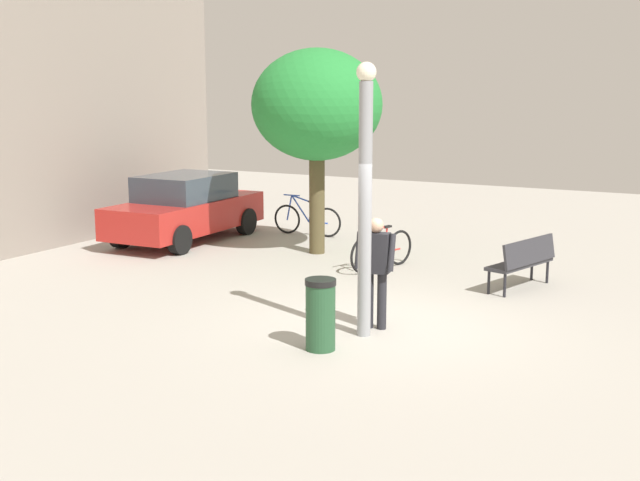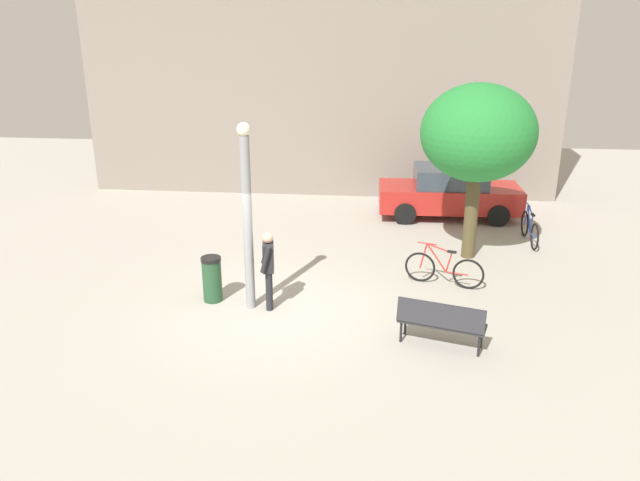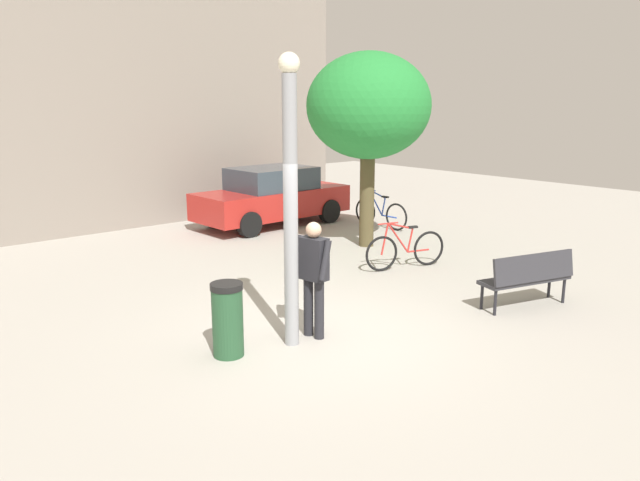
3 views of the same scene
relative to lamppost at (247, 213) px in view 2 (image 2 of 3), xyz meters
name	(u,v)px [view 2 (image 2 of 3)]	position (x,y,z in m)	size (l,w,h in m)	color
ground_plane	(275,309)	(0.53, -0.06, -2.08)	(36.00, 36.00, 0.00)	#A8A399
building_facade	(322,52)	(0.53, 9.83, 2.58)	(15.74, 2.00, 9.32)	gray
lamppost	(247,213)	(0.00, 0.00, 0.00)	(0.28, 0.28, 3.89)	gray
person_by_lamppost	(268,265)	(0.40, 0.00, -1.12)	(0.35, 0.62, 1.67)	#232328
park_bench	(441,320)	(3.83, -1.31, -1.54)	(1.67, 0.90, 0.92)	#2D2D33
plaza_tree	(478,134)	(4.91, 3.44, 1.06)	(2.75, 2.75, 4.34)	#4E4328
bicycle_blue	(530,229)	(6.68, 4.68, -1.70)	(0.10, 1.81, 0.97)	black
bicycle_red	(443,269)	(4.12, 1.57, -1.70)	(1.75, 0.57, 0.97)	black
parked_car_red	(449,192)	(4.71, 6.80, -1.31)	(4.25, 1.91, 1.55)	#AD231E
trash_bin	(212,279)	(-0.88, 0.24, -1.58)	(0.43, 0.43, 1.00)	#234C2D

